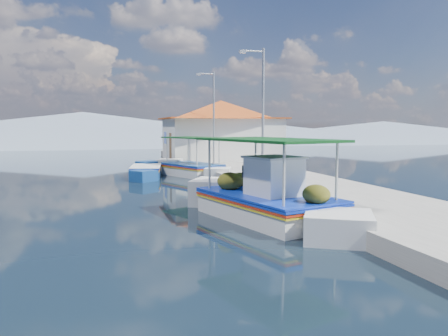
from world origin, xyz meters
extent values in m
plane|color=black|center=(0.00, 0.00, 0.00)|extent=(160.00, 160.00, 0.00)
cube|color=#A5A29A|center=(5.90, 6.00, 0.25)|extent=(5.00, 44.00, 0.50)
cylinder|color=#A5A8AD|center=(3.80, -3.00, 0.65)|extent=(0.20, 0.20, 0.30)
cylinder|color=#A5A8AD|center=(3.80, 2.00, 0.65)|extent=(0.20, 0.20, 0.30)
cylinder|color=#A5A8AD|center=(3.80, 8.00, 0.65)|extent=(0.20, 0.20, 0.30)
cylinder|color=#A5A8AD|center=(3.80, 14.00, 0.65)|extent=(0.20, 0.20, 0.30)
cube|color=white|center=(2.45, -4.06, 0.24)|extent=(3.63, 5.29, 1.05)
cube|color=white|center=(3.30, -0.99, 0.38)|extent=(2.40, 2.40, 1.17)
cube|color=white|center=(1.63, -7.04, 0.24)|extent=(2.33, 2.33, 1.00)
cube|color=#0D2DB0|center=(2.45, -4.06, 0.73)|extent=(3.74, 5.45, 0.07)
cube|color=#B2270F|center=(2.45, -4.06, 0.64)|extent=(3.74, 5.45, 0.06)
cube|color=gold|center=(2.45, -4.06, 0.57)|extent=(3.74, 5.45, 0.04)
cube|color=#0D2DB0|center=(2.45, -4.06, 0.81)|extent=(3.75, 5.41, 0.06)
cube|color=brown|center=(2.45, -4.06, 0.78)|extent=(3.42, 5.15, 0.06)
cube|color=white|center=(2.37, -4.38, 1.39)|extent=(1.68, 1.75, 1.22)
cube|color=silver|center=(2.37, -4.38, 2.02)|extent=(1.83, 1.89, 0.07)
cylinder|color=beige|center=(2.05, -1.85, 1.66)|extent=(0.08, 0.08, 1.78)
cylinder|color=beige|center=(3.93, -2.37, 1.66)|extent=(0.08, 0.08, 1.78)
cylinder|color=beige|center=(0.98, -5.75, 1.66)|extent=(0.08, 0.08, 1.78)
cylinder|color=beige|center=(2.86, -6.27, 1.66)|extent=(0.08, 0.08, 1.78)
cube|color=#0C3D15|center=(2.45, -4.06, 2.55)|extent=(3.75, 5.32, 0.08)
ellipsoid|color=#455115|center=(2.44, -2.45, 1.09)|extent=(0.84, 0.93, 0.63)
ellipsoid|color=#455115|center=(3.34, -2.12, 1.04)|extent=(0.71, 0.78, 0.53)
ellipsoid|color=#455115|center=(2.14, -6.05, 1.06)|extent=(0.75, 0.83, 0.57)
sphere|color=#FF2D08|center=(3.70, -3.72, 1.61)|extent=(0.44, 0.44, 0.44)
cube|color=white|center=(2.69, 8.74, 0.22)|extent=(3.33, 4.21, 0.95)
cube|color=white|center=(3.70, 11.03, 0.34)|extent=(1.86, 1.86, 1.05)
cube|color=white|center=(1.72, 6.52, 0.22)|extent=(1.81, 1.81, 0.90)
cube|color=#0D2DB0|center=(2.69, 8.74, 0.66)|extent=(3.43, 4.34, 0.06)
cube|color=#B2270F|center=(2.69, 8.74, 0.58)|extent=(3.43, 4.34, 0.05)
cube|color=gold|center=(2.69, 8.74, 0.51)|extent=(3.43, 4.34, 0.04)
cube|color=navy|center=(2.69, 8.74, 0.73)|extent=(3.43, 4.31, 0.05)
cube|color=brown|center=(2.69, 8.74, 0.70)|extent=(3.15, 4.08, 0.05)
cylinder|color=beige|center=(2.59, 10.49, 1.50)|extent=(0.07, 0.07, 1.60)
cylinder|color=beige|center=(4.05, 9.85, 1.50)|extent=(0.07, 0.07, 1.60)
cylinder|color=beige|center=(1.33, 7.63, 1.50)|extent=(0.07, 0.07, 1.60)
cylinder|color=beige|center=(2.79, 6.99, 1.50)|extent=(0.07, 0.07, 1.60)
cube|color=#0C3D15|center=(2.69, 8.74, 2.30)|extent=(3.42, 4.25, 0.07)
cube|color=navy|center=(-0.07, 8.85, 0.20)|extent=(2.11, 3.29, 0.85)
cube|color=navy|center=(-0.41, 10.87, 0.31)|extent=(1.62, 1.62, 0.94)
cube|color=navy|center=(0.26, 6.89, 0.20)|extent=(1.58, 1.58, 0.81)
cube|color=#0D2DB0|center=(-0.07, 8.85, 0.59)|extent=(2.17, 3.39, 0.05)
cube|color=#B2270F|center=(-0.07, 8.85, 0.52)|extent=(2.17, 3.39, 0.04)
cube|color=gold|center=(-0.07, 8.85, 0.46)|extent=(2.17, 3.39, 0.04)
cube|color=white|center=(-0.07, 8.85, 0.66)|extent=(2.18, 3.36, 0.04)
cube|color=brown|center=(-0.07, 8.85, 0.63)|extent=(1.97, 3.21, 0.04)
cube|color=silver|center=(6.20, 15.00, 2.00)|extent=(8.00, 6.00, 3.00)
cube|color=#AA4117|center=(6.20, 15.00, 3.55)|extent=(8.64, 6.48, 0.10)
pyramid|color=#AA4117|center=(6.20, 15.00, 4.20)|extent=(10.49, 10.49, 1.40)
cube|color=brown|center=(2.22, 14.00, 1.50)|extent=(0.06, 1.00, 2.00)
cube|color=#0D2DB0|center=(2.22, 16.50, 2.10)|extent=(0.06, 1.20, 0.90)
cylinder|color=#A5A8AD|center=(4.60, 2.00, 3.50)|extent=(0.12, 0.12, 6.00)
cylinder|color=#A5A8AD|center=(4.10, 2.00, 6.35)|extent=(1.00, 0.08, 0.08)
cube|color=#A5A8AD|center=(3.60, 2.00, 6.30)|extent=(0.30, 0.14, 0.14)
cylinder|color=#A5A8AD|center=(4.60, 11.00, 3.50)|extent=(0.12, 0.12, 6.00)
cylinder|color=#A5A8AD|center=(4.10, 11.00, 6.35)|extent=(1.00, 0.08, 0.08)
cube|color=#A5A8AD|center=(3.60, 11.00, 6.30)|extent=(0.30, 0.14, 0.14)
cone|color=slate|center=(-5.00, 56.00, 2.45)|extent=(96.00, 96.00, 5.50)
cone|color=slate|center=(25.00, 56.00, 1.60)|extent=(76.80, 76.80, 3.80)
cone|color=slate|center=(50.00, 56.00, 1.80)|extent=(89.60, 89.60, 4.20)
camera|label=1|loc=(-2.68, -17.05, 2.99)|focal=35.30mm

